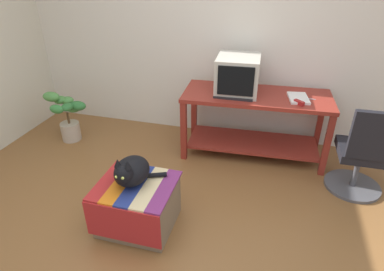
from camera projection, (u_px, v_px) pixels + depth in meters
ground_plane at (166, 249)px, 2.54m from camera, size 14.00×14.00×0.00m
back_wall at (223, 27)px, 3.64m from camera, size 8.00×0.10×2.60m
desk at (255, 114)px, 3.54m from camera, size 1.57×0.72×0.72m
tv_monitor at (238, 75)px, 3.41m from camera, size 0.46×0.51×0.38m
keyboard at (234, 96)px, 3.35m from camera, size 0.40×0.15×0.02m
book at (298, 98)px, 3.31m from camera, size 0.23×0.32×0.02m
ottoman_with_blanket at (137, 205)px, 2.68m from camera, size 0.61×0.56×0.41m
cat at (131, 171)px, 2.55m from camera, size 0.38×0.37×0.28m
potted_plant at (68, 116)px, 3.90m from camera, size 0.46×0.35×0.63m
office_chair at (363, 157)px, 2.99m from camera, size 0.52×0.52×0.89m
stapler at (299, 103)px, 3.19m from camera, size 0.11×0.10×0.04m
pen at (308, 99)px, 3.32m from camera, size 0.14×0.02×0.01m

